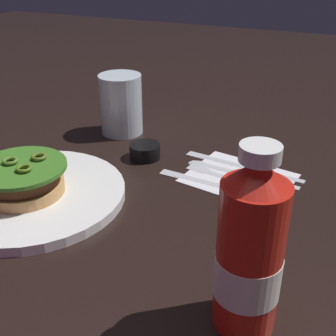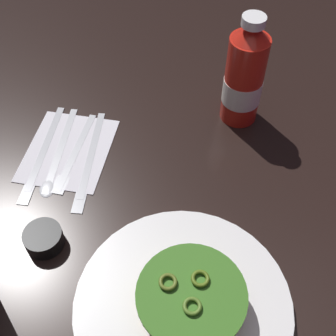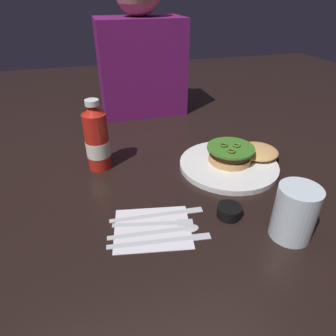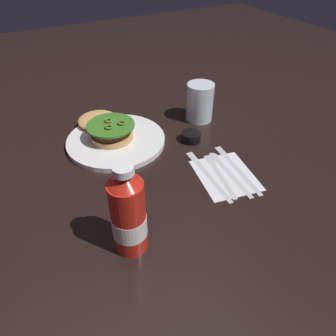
# 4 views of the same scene
# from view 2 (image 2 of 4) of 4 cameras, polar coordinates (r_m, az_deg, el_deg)

# --- Properties ---
(ground_plane) EXTENTS (3.00, 3.00, 0.00)m
(ground_plane) POSITION_cam_2_polar(r_m,az_deg,el_deg) (0.67, -1.41, -6.24)
(ground_plane) COLOR black
(dinner_plate) EXTENTS (0.28, 0.28, 0.02)m
(dinner_plate) POSITION_cam_2_polar(r_m,az_deg,el_deg) (0.60, 1.93, -17.40)
(dinner_plate) COLOR white
(dinner_plate) RESTS_ON ground_plane
(burger_sandwich) EXTENTS (0.23, 0.14, 0.05)m
(burger_sandwich) POSITION_cam_2_polar(r_m,az_deg,el_deg) (0.56, 3.44, -20.41)
(burger_sandwich) COLOR tan
(burger_sandwich) RESTS_ON dinner_plate
(ketchup_bottle) EXTENTS (0.07, 0.07, 0.20)m
(ketchup_bottle) POSITION_cam_2_polar(r_m,az_deg,el_deg) (0.76, 9.84, 11.47)
(ketchup_bottle) COLOR red
(ketchup_bottle) RESTS_ON ground_plane
(condiment_cup) EXTENTS (0.06, 0.06, 0.03)m
(condiment_cup) POSITION_cam_2_polar(r_m,az_deg,el_deg) (0.66, -15.83, -8.80)
(condiment_cup) COLOR black
(condiment_cup) RESTS_ON ground_plane
(napkin) EXTENTS (0.19, 0.16, 0.00)m
(napkin) POSITION_cam_2_polar(r_m,az_deg,el_deg) (0.77, -12.79, 2.33)
(napkin) COLOR silver
(napkin) RESTS_ON ground_plane
(butter_knife) EXTENTS (0.22, 0.04, 0.00)m
(butter_knife) POSITION_cam_2_polar(r_m,az_deg,el_deg) (0.76, -16.25, 1.38)
(butter_knife) COLOR silver
(butter_knife) RESTS_ON napkin
(spoon_utensil) EXTENTS (0.20, 0.04, 0.00)m
(spoon_utensil) POSITION_cam_2_polar(r_m,az_deg,el_deg) (0.75, -14.36, 0.91)
(spoon_utensil) COLOR silver
(spoon_utensil) RESTS_ON napkin
(fork_utensil) EXTENTS (0.18, 0.06, 0.00)m
(fork_utensil) POSITION_cam_2_polar(r_m,az_deg,el_deg) (0.75, -12.35, 1.32)
(fork_utensil) COLOR silver
(fork_utensil) RESTS_ON napkin
(steak_knife) EXTENTS (0.22, 0.03, 0.00)m
(steak_knife) POSITION_cam_2_polar(r_m,az_deg,el_deg) (0.74, -10.31, 0.49)
(steak_knife) COLOR silver
(steak_knife) RESTS_ON napkin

